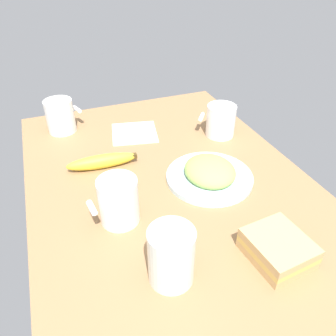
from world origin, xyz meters
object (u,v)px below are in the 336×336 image
Objects in this scene: glass_of_milk at (171,258)px; coffee_mug_black at (221,120)px; coffee_mug_milky at (118,200)px; coffee_mug_spare at (60,116)px; plate_of_food at (210,173)px; sandwich_main at (278,248)px; banana at (102,161)px; paper_napkin at (134,133)px.

coffee_mug_black is at bearing 142.71° from glass_of_milk.
coffee_mug_milky reaches higher than coffee_mug_spare.
coffee_mug_black is (-18.15, 12.36, 2.90)cm from plate_of_food.
sandwich_main is at bearing 1.82° from plate_of_food.
plate_of_food is 22.14cm from coffee_mug_black.
coffee_mug_black is 35.25cm from banana.
coffee_mug_spare is at bearing -169.25° from glass_of_milk.
plate_of_food is 47.17cm from coffee_mug_spare.
banana is at bearing 17.22° from coffee_mug_spare.
coffee_mug_milky is at bearing -20.78° from paper_napkin.
banana is (-13.91, -22.52, 0.02)cm from plate_of_food.
coffee_mug_black reaches higher than sandwich_main.
banana is at bearing -41.61° from paper_napkin.
banana is (-19.56, 0.48, -3.30)cm from coffee_mug_milky.
coffee_mug_black is at bearing 67.53° from paper_napkin.
coffee_mug_spare is at bearing -115.34° from paper_napkin.
banana is (4.23, -34.87, -2.88)cm from coffee_mug_black.
coffee_mug_black is at bearing 145.74° from plate_of_food.
sandwich_main reaches higher than paper_napkin.
glass_of_milk is 36.49cm from banana.
glass_of_milk is 0.60× the size of banana.
glass_of_milk reaches higher than banana.
sandwich_main is at bearing 26.23° from coffee_mug_spare.
sandwich_main is at bearing 12.03° from paper_napkin.
glass_of_milk is 50.62cm from paper_napkin.
glass_of_milk reaches higher than plate_of_food.
banana is at bearing -173.48° from glass_of_milk.
coffee_mug_black is 0.95× the size of glass_of_milk.
plate_of_food is 1.61× the size of paper_napkin.
coffee_mug_spare is at bearing -153.77° from sandwich_main.
plate_of_food is 29.50cm from paper_napkin.
paper_napkin is (-49.78, 7.99, -4.56)cm from glass_of_milk.
glass_of_milk reaches higher than sandwich_main.
coffee_mug_black is 25.03cm from paper_napkin.
coffee_mug_spare is at bearing -141.10° from plate_of_food.
sandwich_main is 53.75cm from paper_napkin.
coffee_mug_spare reaches higher than paper_napkin.
coffee_mug_black reaches higher than paper_napkin.
coffee_mug_milky is 0.86× the size of sandwich_main.
plate_of_food is at bearing 103.80° from coffee_mug_milky.
paper_napkin is at bearing 159.22° from coffee_mug_milky.
coffee_mug_milky reaches higher than paper_napkin.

